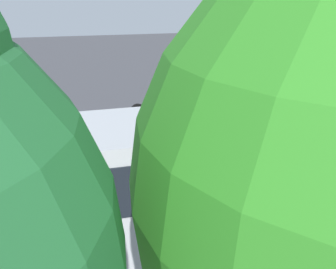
% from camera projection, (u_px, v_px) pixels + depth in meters
% --- Properties ---
extents(ground_plane, '(80.00, 80.00, 0.00)m').
position_uv_depth(ground_plane, '(213.00, 163.00, 14.68)').
color(ground_plane, '#424247').
extents(tour_bus, '(9.37, 2.80, 3.25)m').
position_uv_depth(tour_bus, '(204.00, 186.00, 9.41)').
color(tour_bus, '#B7BABF').
rests_on(tour_bus, ground_plane).
extents(spectator_far_left, '(0.58, 0.36, 1.66)m').
position_uv_depth(spectator_far_left, '(246.00, 158.00, 12.62)').
color(spectator_far_left, '#473823').
rests_on(spectator_far_left, ground_plane).
extents(spectator_left, '(0.57, 0.38, 1.80)m').
position_uv_depth(spectator_left, '(217.00, 155.00, 12.60)').
color(spectator_left, '#473823').
rests_on(spectator_left, ground_plane).
extents(spectator_centre, '(0.57, 0.32, 1.67)m').
position_uv_depth(spectator_centre, '(174.00, 160.00, 12.43)').
color(spectator_centre, black).
rests_on(spectator_centre, ground_plane).
extents(spectator_right, '(0.58, 0.37, 1.79)m').
position_uv_depth(spectator_right, '(143.00, 165.00, 11.88)').
color(spectator_right, black).
rests_on(spectator_right, ground_plane).
extents(spectator_far_right, '(0.57, 0.32, 1.66)m').
position_uv_depth(spectator_far_right, '(105.00, 169.00, 11.87)').
color(spectator_far_right, black).
rests_on(spectator_far_right, ground_plane).
extents(parked_motorcycle_silver, '(2.05, 0.58, 0.99)m').
position_uv_depth(parked_motorcycle_silver, '(167.00, 192.00, 11.61)').
color(parked_motorcycle_silver, black).
rests_on(parked_motorcycle_silver, ground_plane).
extents(stunt_motorcycle, '(2.05, 0.67, 1.59)m').
position_uv_depth(stunt_motorcycle, '(157.00, 115.00, 16.76)').
color(stunt_motorcycle, black).
rests_on(stunt_motorcycle, ground_plane).
extents(traffic_cone, '(0.34, 0.34, 0.63)m').
position_uv_depth(traffic_cone, '(204.00, 133.00, 16.73)').
color(traffic_cone, orange).
rests_on(traffic_cone, ground_plane).
extents(bay_line_a, '(0.23, 3.63, 0.01)m').
position_uv_depth(bay_line_a, '(308.00, 150.00, 15.80)').
color(bay_line_a, white).
rests_on(bay_line_a, ground_plane).
extents(bay_line_b, '(0.24, 3.86, 0.01)m').
position_uv_depth(bay_line_b, '(249.00, 156.00, 15.23)').
color(bay_line_b, white).
rests_on(bay_line_b, ground_plane).
extents(bay_line_c, '(0.28, 4.94, 0.01)m').
position_uv_depth(bay_line_c, '(186.00, 163.00, 14.66)').
color(bay_line_c, white).
rests_on(bay_line_c, ground_plane).
extents(bay_line_d, '(0.25, 4.22, 0.01)m').
position_uv_depth(bay_line_d, '(117.00, 170.00, 14.09)').
color(bay_line_d, white).
rests_on(bay_line_d, ground_plane).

